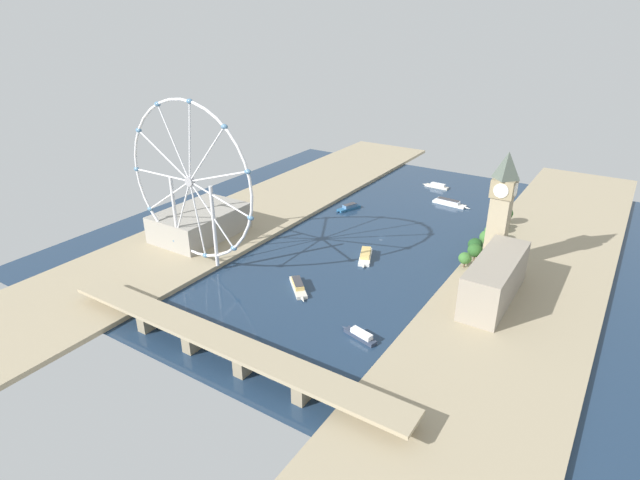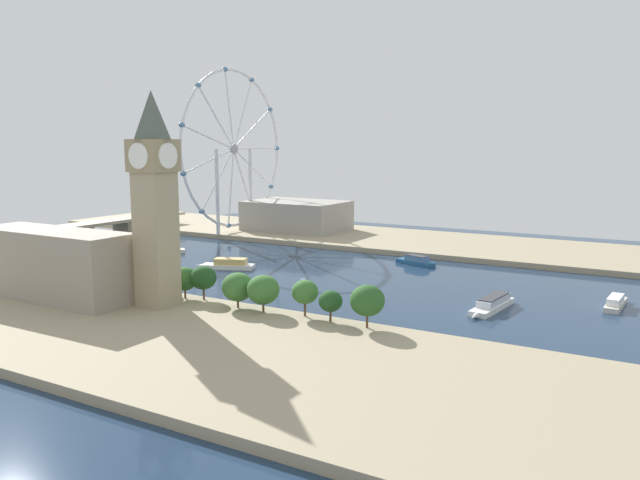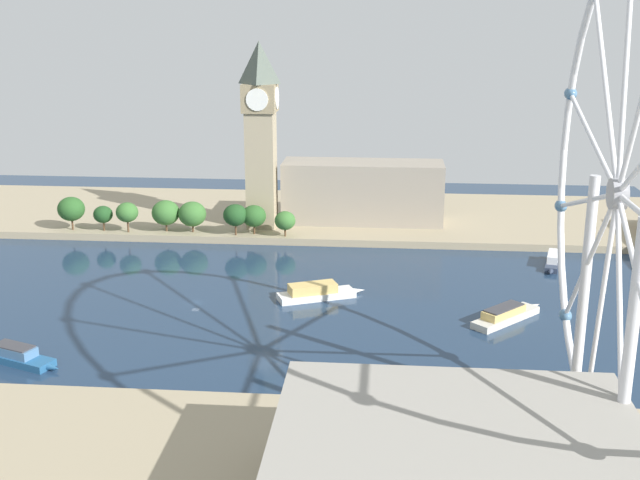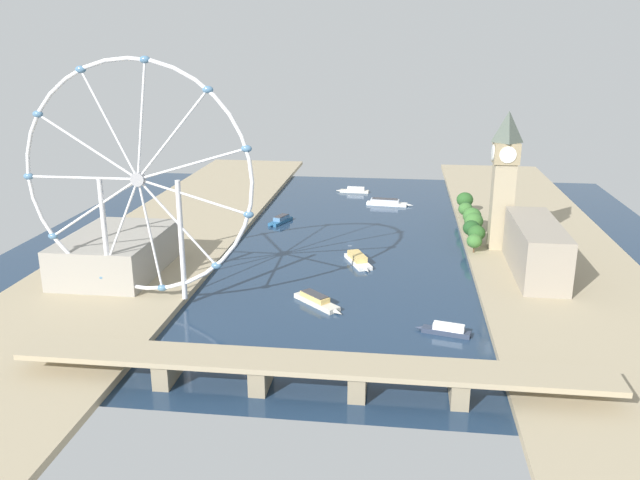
# 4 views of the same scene
# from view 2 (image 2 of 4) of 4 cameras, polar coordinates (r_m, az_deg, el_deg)

# --- Properties ---
(ground_plane) EXTENTS (398.15, 398.15, 0.00)m
(ground_plane) POSITION_cam_2_polar(r_m,az_deg,el_deg) (308.60, -1.54, -3.08)
(ground_plane) COLOR #1E334C
(riverbank_left) EXTENTS (90.00, 520.00, 3.00)m
(riverbank_left) POSITION_cam_2_polar(r_m,az_deg,el_deg) (222.53, -17.37, -7.74)
(riverbank_left) COLOR tan
(riverbank_left) RESTS_ON ground_plane
(riverbank_right) EXTENTS (90.00, 520.00, 3.00)m
(riverbank_right) POSITION_cam_2_polar(r_m,az_deg,el_deg) (408.17, 6.94, -0.03)
(riverbank_right) COLOR tan
(riverbank_right) RESTS_ON ground_plane
(clock_tower) EXTENTS (15.01, 15.01, 78.89)m
(clock_tower) POSITION_cam_2_polar(r_m,az_deg,el_deg) (239.26, -14.67, 3.88)
(clock_tower) COLOR tan
(clock_tower) RESTS_ON riverbank_left
(parliament_block) EXTENTS (22.00, 70.49, 26.81)m
(parliament_block) POSITION_cam_2_polar(r_m,az_deg,el_deg) (267.53, -22.87, -2.02)
(parliament_block) COLOR gray
(parliament_block) RESTS_ON riverbank_left
(tree_row_embankment) EXTENTS (14.34, 102.61, 14.35)m
(tree_row_embankment) POSITION_cam_2_polar(r_m,az_deg,el_deg) (231.14, -5.78, -4.30)
(tree_row_embankment) COLOR #513823
(tree_row_embankment) RESTS_ON riverbank_left
(ferris_wheel) EXTENTS (107.58, 3.20, 109.58)m
(ferris_wheel) POSITION_cam_2_polar(r_m,az_deg,el_deg) (436.06, -7.79, 8.03)
(ferris_wheel) COLOR silver
(ferris_wheel) RESTS_ON riverbank_right
(riverside_hall) EXTENTS (45.89, 66.95, 20.12)m
(riverside_hall) POSITION_cam_2_polar(r_m,az_deg,el_deg) (443.93, -2.12, 2.23)
(riverside_hall) COLOR gray
(riverside_hall) RESTS_ON riverbank_right
(river_bridge) EXTENTS (210.15, 17.30, 11.46)m
(river_bridge) POSITION_cam_2_polar(r_m,az_deg,el_deg) (428.65, -22.39, 0.74)
(river_bridge) COLOR tan
(river_bridge) RESTS_ON ground_plane
(tour_boat_0) EXTENTS (17.34, 30.21, 5.31)m
(tour_boat_0) POSITION_cam_2_polar(r_m,az_deg,el_deg) (324.70, -8.27, -2.19)
(tour_boat_0) COLOR white
(tour_boat_0) RESTS_ON ground_plane
(tour_boat_1) EXTENTS (25.82, 25.24, 5.06)m
(tour_boat_1) POSITION_cam_2_polar(r_m,az_deg,el_deg) (376.17, -14.18, -0.90)
(tour_boat_1) COLOR beige
(tour_boat_1) RESTS_ON ground_plane
(tour_boat_2) EXTENTS (35.68, 10.01, 5.10)m
(tour_boat_2) POSITION_cam_2_polar(r_m,az_deg,el_deg) (252.07, 15.26, -5.58)
(tour_boat_2) COLOR white
(tour_boat_2) RESTS_ON ground_plane
(tour_boat_3) EXTENTS (13.94, 25.97, 5.04)m
(tour_boat_3) POSITION_cam_2_polar(r_m,az_deg,el_deg) (335.85, 8.59, -1.86)
(tour_boat_3) COLOR #235684
(tour_boat_3) RESTS_ON ground_plane
(tour_boat_4) EXTENTS (23.86, 9.36, 4.86)m
(tour_boat_4) POSITION_cam_2_polar(r_m,az_deg,el_deg) (357.81, -23.63, -1.85)
(tour_boat_4) COLOR #2D384C
(tour_boat_4) RESTS_ON ground_plane
(tour_boat_5) EXTENTS (27.53, 6.64, 4.62)m
(tour_boat_5) POSITION_cam_2_polar(r_m,az_deg,el_deg) (271.96, 25.10, -5.12)
(tour_boat_5) COLOR beige
(tour_boat_5) RESTS_ON ground_plane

